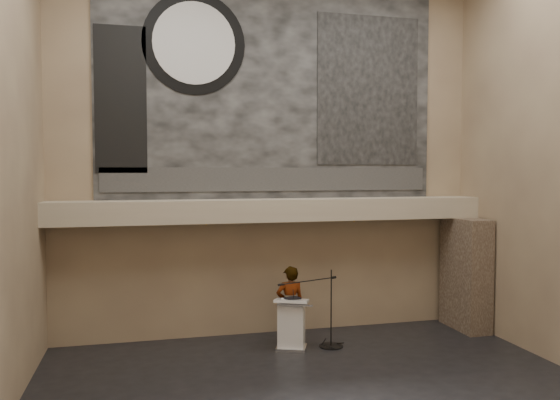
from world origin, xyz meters
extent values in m
plane|color=black|center=(0.00, 0.00, 0.00)|extent=(10.00, 10.00, 0.00)
cube|color=#7C644E|center=(0.00, 4.00, 4.25)|extent=(10.00, 0.02, 8.50)
cube|color=#7C644E|center=(0.00, -4.00, 4.25)|extent=(10.00, 0.02, 8.50)
cube|color=tan|center=(0.00, 3.60, 2.95)|extent=(10.00, 0.80, 0.50)
cylinder|color=#B2893D|center=(-1.60, 3.55, 2.67)|extent=(0.04, 0.04, 0.06)
cylinder|color=#B2893D|center=(1.90, 3.55, 2.67)|extent=(0.04, 0.04, 0.06)
cube|color=black|center=(0.00, 3.97, 5.70)|extent=(8.00, 0.05, 5.00)
cube|color=#2F2F2F|center=(0.00, 3.93, 3.65)|extent=(7.76, 0.02, 0.55)
cylinder|color=black|center=(-1.80, 3.93, 6.70)|extent=(2.30, 0.02, 2.30)
cylinder|color=silver|center=(-1.80, 3.91, 6.70)|extent=(1.84, 0.02, 1.84)
cube|color=black|center=(2.40, 3.93, 5.80)|extent=(2.60, 0.02, 3.60)
cube|color=black|center=(-3.40, 3.93, 5.40)|extent=(1.10, 0.02, 3.20)
cube|color=#46362B|center=(4.65, 3.15, 1.35)|extent=(0.60, 1.40, 2.70)
cube|color=silver|center=(0.10, 2.61, 0.04)|extent=(0.77, 0.69, 0.08)
cube|color=white|center=(0.10, 2.61, 0.56)|extent=(0.66, 0.57, 0.96)
cube|color=white|center=(0.10, 2.59, 1.07)|extent=(0.85, 0.74, 0.13)
cube|color=black|center=(0.13, 2.62, 1.12)|extent=(0.36, 0.32, 0.04)
cube|color=silver|center=(-0.02, 2.61, 1.10)|extent=(0.26, 0.32, 0.00)
imported|color=white|center=(0.20, 3.07, 0.87)|extent=(0.64, 0.42, 1.73)
cylinder|color=black|center=(1.00, 2.61, 0.01)|extent=(0.52, 0.52, 0.02)
cylinder|color=black|center=(1.00, 2.61, 0.85)|extent=(0.03, 0.03, 1.70)
cylinder|color=black|center=(0.39, 2.40, 1.52)|extent=(1.38, 0.50, 0.02)
camera|label=1|loc=(-2.92, -8.53, 3.83)|focal=35.00mm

